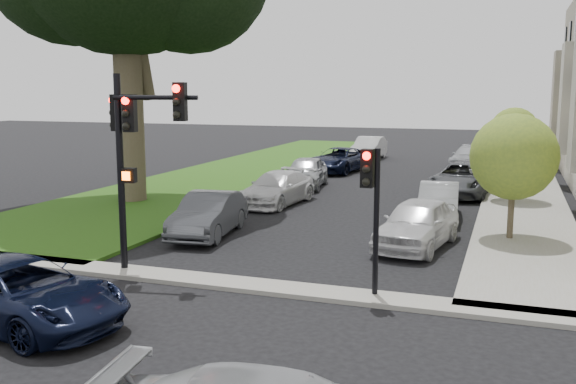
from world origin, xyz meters
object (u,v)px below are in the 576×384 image
(car_parked_0, at_px, (417,223))
(car_parked_2, at_px, (462,179))
(car_parked_6, at_px, (277,188))
(car_parked_7, at_px, (306,172))
(traffic_signal_secondary, at_px, (372,195))
(car_parked_9, at_px, (369,148))
(car_parked_1, at_px, (439,201))
(car_parked_5, at_px, (209,215))
(small_tree_a, at_px, (514,157))
(small_tree_b, at_px, (514,146))
(traffic_signal_main, at_px, (134,137))
(car_cross_near, at_px, (20,293))
(car_parked_8, at_px, (339,160))
(small_tree_c, at_px, (514,132))
(car_parked_3, at_px, (468,171))
(car_parked_4, at_px, (468,157))

(car_parked_0, height_order, car_parked_2, car_parked_0)
(car_parked_6, height_order, car_parked_7, car_parked_7)
(traffic_signal_secondary, height_order, car_parked_9, traffic_signal_secondary)
(traffic_signal_secondary, relative_size, car_parked_1, 0.86)
(car_parked_5, bearing_deg, traffic_signal_secondary, -42.80)
(small_tree_a, bearing_deg, car_parked_0, -146.26)
(small_tree_b, distance_m, car_parked_2, 3.10)
(traffic_signal_main, xyz_separation_m, car_parked_9, (-0.14, 30.35, -2.91))
(car_parked_0, height_order, car_parked_5, car_parked_0)
(car_parked_0, xyz_separation_m, car_parked_1, (0.14, 4.87, -0.09))
(car_cross_near, relative_size, car_parked_8, 0.96)
(car_parked_6, distance_m, car_parked_9, 19.22)
(car_parked_5, distance_m, car_parked_6, 6.44)
(car_cross_near, distance_m, car_parked_5, 8.91)
(small_tree_c, relative_size, car_parked_6, 0.82)
(car_parked_6, bearing_deg, car_parked_3, 57.46)
(traffic_signal_secondary, distance_m, car_parked_4, 27.98)
(car_parked_1, xyz_separation_m, car_parked_7, (-7.31, 5.99, 0.09))
(small_tree_c, relative_size, car_parked_3, 1.03)
(small_tree_a, distance_m, car_parked_1, 4.53)
(car_cross_near, xyz_separation_m, car_parked_2, (7.59, 20.52, 0.07))
(car_parked_0, xyz_separation_m, car_parked_9, (-6.93, 24.97, 0.02))
(small_tree_c, relative_size, traffic_signal_main, 0.74)
(traffic_signal_main, bearing_deg, car_parked_3, 70.18)
(car_parked_5, bearing_deg, car_parked_9, 82.73)
(car_parked_0, height_order, car_parked_9, car_parked_9)
(traffic_signal_secondary, distance_m, car_parked_3, 20.53)
(car_parked_6, xyz_separation_m, car_parked_9, (-0.08, 19.22, 0.09))
(small_tree_c, height_order, car_parked_3, small_tree_c)
(car_parked_3, relative_size, car_parked_7, 0.84)
(small_tree_a, relative_size, car_parked_8, 0.80)
(small_tree_a, height_order, car_cross_near, small_tree_a)
(traffic_signal_secondary, bearing_deg, car_parked_6, 120.16)
(traffic_signal_main, bearing_deg, car_parked_0, 38.38)
(car_parked_0, relative_size, car_parked_3, 1.18)
(small_tree_a, bearing_deg, car_cross_near, -130.53)
(small_tree_a, relative_size, small_tree_b, 1.11)
(car_parked_5, xyz_separation_m, car_parked_6, (0.12, 6.43, -0.03))
(car_cross_near, distance_m, car_parked_3, 25.74)
(traffic_signal_main, relative_size, car_parked_1, 1.28)
(small_tree_b, bearing_deg, traffic_signal_main, -122.53)
(car_parked_1, bearing_deg, car_parked_0, -95.89)
(small_tree_a, height_order, car_parked_2, small_tree_a)
(small_tree_a, relative_size, car_parked_4, 0.91)
(car_parked_3, height_order, car_parked_9, car_parked_9)
(car_parked_0, bearing_deg, car_parked_2, 96.11)
(car_parked_1, xyz_separation_m, car_parked_5, (-7.11, -5.56, 0.05))
(car_parked_2, distance_m, car_parked_5, 13.84)
(small_tree_c, xyz_separation_m, car_parked_9, (-9.71, 7.40, -1.85))
(traffic_signal_main, distance_m, car_parked_7, 16.51)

